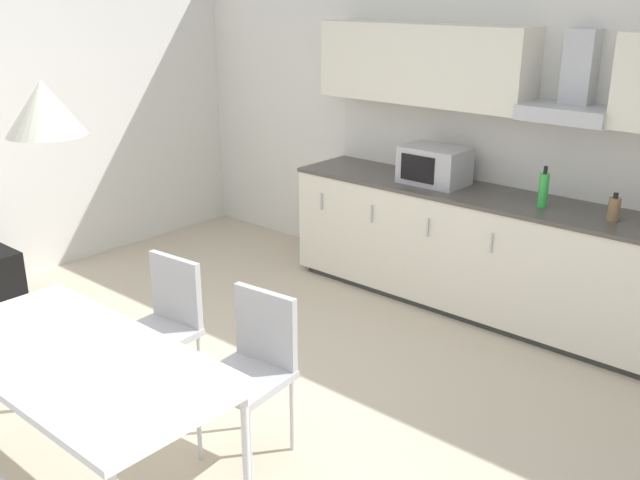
% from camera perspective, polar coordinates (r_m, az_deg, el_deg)
% --- Properties ---
extents(ground_plane, '(8.79, 7.72, 0.02)m').
position_cam_1_polar(ground_plane, '(4.19, -7.06, -14.35)').
color(ground_plane, beige).
extents(wall_back, '(7.04, 0.10, 2.58)m').
position_cam_1_polar(wall_back, '(5.66, 12.55, 8.64)').
color(wall_back, silver).
rests_on(wall_back, ground_plane).
extents(kitchen_counter, '(4.10, 0.65, 0.91)m').
position_cam_1_polar(kitchen_counter, '(5.24, 17.46, -2.15)').
color(kitchen_counter, '#333333').
rests_on(kitchen_counter, ground_plane).
extents(backsplash_tile, '(4.08, 0.02, 0.53)m').
position_cam_1_polar(backsplash_tile, '(5.31, 19.58, 5.99)').
color(backsplash_tile, silver).
rests_on(backsplash_tile, kitchen_counter).
extents(upper_wall_cabinets, '(4.08, 0.40, 0.59)m').
position_cam_1_polar(upper_wall_cabinets, '(5.07, 19.66, 12.21)').
color(upper_wall_cabinets, silver).
extents(microwave, '(0.48, 0.35, 0.28)m').
position_cam_1_polar(microwave, '(5.47, 9.14, 5.92)').
color(microwave, '#ADADB2').
rests_on(microwave, kitchen_counter).
extents(bottle_green, '(0.07, 0.07, 0.28)m').
position_cam_1_polar(bottle_green, '(5.05, 17.44, 3.87)').
color(bottle_green, green).
rests_on(bottle_green, kitchen_counter).
extents(bottle_brown, '(0.08, 0.08, 0.18)m').
position_cam_1_polar(bottle_brown, '(4.91, 22.46, 2.32)').
color(bottle_brown, brown).
rests_on(bottle_brown, kitchen_counter).
extents(dining_table, '(1.63, 0.77, 0.74)m').
position_cam_1_polar(dining_table, '(3.48, -18.87, -9.36)').
color(dining_table, white).
rests_on(dining_table, ground_plane).
extents(chair_far_right, '(0.44, 0.44, 0.87)m').
position_cam_1_polar(chair_far_right, '(3.70, -5.30, -9.40)').
color(chair_far_right, '#B2B2B7').
rests_on(chair_far_right, ground_plane).
extents(chair_far_left, '(0.43, 0.43, 0.87)m').
position_cam_1_polar(chair_far_left, '(4.20, -12.32, -6.04)').
color(chair_far_left, '#B2B2B7').
rests_on(chair_far_left, ground_plane).
extents(pendant_lamp, '(0.32, 0.32, 0.22)m').
position_cam_1_polar(pendant_lamp, '(3.11, -21.22, 9.82)').
color(pendant_lamp, silver).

